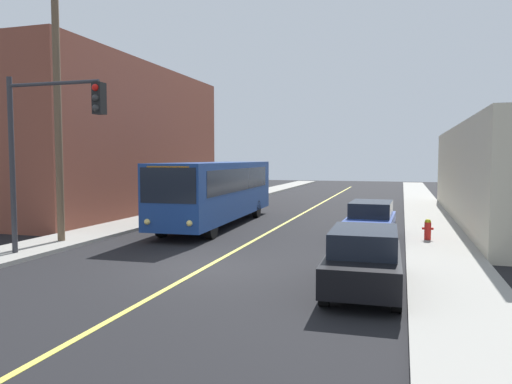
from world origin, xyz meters
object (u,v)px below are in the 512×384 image
at_px(city_bus, 218,190).
at_px(utility_pole_near, 57,73).
at_px(parked_car_blue, 371,220).
at_px(traffic_signal_left_corner, 48,131).
at_px(fire_hydrant, 428,229).
at_px(parked_car_black, 364,259).

xyz_separation_m(city_bus, utility_pole_near, (-3.91, -7.01, 4.86)).
height_order(parked_car_blue, traffic_signal_left_corner, traffic_signal_left_corner).
height_order(parked_car_blue, fire_hydrant, parked_car_blue).
distance_m(parked_car_blue, utility_pole_near, 13.81).
distance_m(city_bus, parked_car_black, 13.28).
relative_size(parked_car_black, utility_pole_near, 0.37).
height_order(utility_pole_near, fire_hydrant, utility_pole_near).
bearing_deg(parked_car_blue, city_bus, 162.15).
bearing_deg(parked_car_blue, fire_hydrant, -2.05).
bearing_deg(utility_pole_near, traffic_signal_left_corner, -56.93).
bearing_deg(traffic_signal_left_corner, city_bus, 76.60).
distance_m(utility_pole_near, fire_hydrant, 15.81).
relative_size(city_bus, parked_car_blue, 2.75).
bearing_deg(utility_pole_near, parked_car_blue, 21.09).
height_order(city_bus, traffic_signal_left_corner, traffic_signal_left_corner).
bearing_deg(traffic_signal_left_corner, parked_car_blue, 34.99).
bearing_deg(traffic_signal_left_corner, utility_pole_near, 123.07).
xyz_separation_m(city_bus, parked_car_black, (8.07, -10.50, -0.98)).
bearing_deg(parked_car_blue, utility_pole_near, -158.91).
relative_size(utility_pole_near, traffic_signal_left_corner, 2.00).
relative_size(parked_car_blue, utility_pole_near, 0.37).
bearing_deg(fire_hydrant, parked_car_blue, 177.95).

